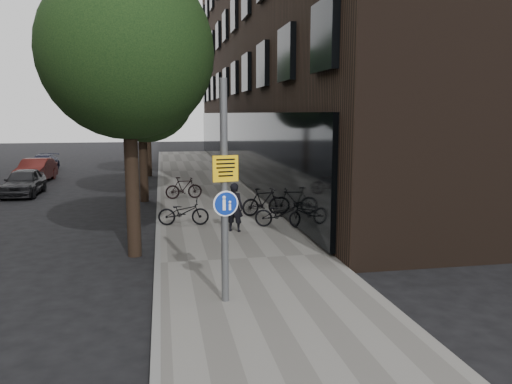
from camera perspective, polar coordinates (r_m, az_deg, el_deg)
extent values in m
plane|color=black|center=(9.74, 0.92, -13.80)|extent=(120.00, 120.00, 0.00)
cube|color=slate|center=(19.26, -4.37, -2.15)|extent=(4.50, 60.00, 0.12)
cube|color=slate|center=(19.15, -11.08, -2.35)|extent=(0.15, 60.00, 0.13)
cube|color=black|center=(32.89, 8.09, 18.04)|extent=(12.00, 40.00, 18.00)
cylinder|color=black|center=(13.49, -13.91, -0.54)|extent=(0.36, 0.36, 3.20)
sphere|color=black|center=(13.40, -14.52, 15.26)|extent=(4.40, 4.40, 4.40)
sphere|color=black|center=(14.11, -12.50, 10.92)|extent=(2.64, 2.64, 2.64)
cylinder|color=black|center=(21.91, -12.74, 3.07)|extent=(0.36, 0.36, 3.20)
sphere|color=black|center=(21.86, -13.08, 12.76)|extent=(5.00, 5.00, 5.00)
sphere|color=black|center=(22.60, -11.88, 10.13)|extent=(3.00, 3.00, 3.00)
cylinder|color=black|center=(30.88, -12.20, 4.74)|extent=(0.36, 0.36, 3.20)
sphere|color=black|center=(30.84, -12.43, 11.61)|extent=(5.00, 5.00, 5.00)
sphere|color=black|center=(31.60, -11.59, 9.75)|extent=(3.00, 3.00, 3.00)
cylinder|color=#595B5E|center=(9.51, -3.64, -0.12)|extent=(0.14, 0.14, 4.29)
cube|color=#E2AA0B|center=(9.45, -3.67, 2.74)|extent=(0.49, 0.12, 0.50)
cylinder|color=navy|center=(9.55, -3.63, -1.25)|extent=(0.43, 0.09, 0.44)
cylinder|color=white|center=(9.55, -3.63, -1.25)|extent=(0.49, 0.10, 0.50)
imported|color=black|center=(15.51, -2.50, -1.75)|extent=(0.66, 0.57, 1.53)
imported|color=black|center=(16.12, 2.83, -2.51)|extent=(1.78, 1.17, 0.88)
imported|color=black|center=(18.00, 0.88, -1.10)|extent=(1.73, 0.81, 1.00)
imported|color=black|center=(16.60, -8.29, -2.28)|extent=(1.72, 0.77, 0.87)
imported|color=black|center=(21.74, -8.26, 0.47)|extent=(1.60, 0.56, 0.94)
imported|color=black|center=(25.51, -25.00, 1.04)|extent=(1.52, 3.68, 1.25)
imported|color=#531B17|center=(30.18, -23.87, 2.26)|extent=(1.62, 4.01, 1.29)
imported|color=#1A1C2F|center=(35.87, -23.16, 3.08)|extent=(1.63, 3.75, 1.08)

